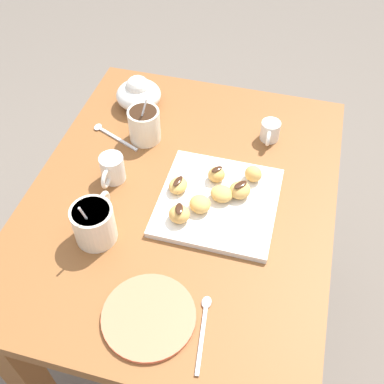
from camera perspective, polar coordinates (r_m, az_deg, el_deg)
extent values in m
plane|color=#665B51|center=(1.77, -0.90, -16.07)|extent=(8.00, 8.00, 0.00)
cube|color=brown|center=(1.16, -1.32, -0.87)|extent=(0.93, 0.74, 0.04)
cube|color=brown|center=(1.68, 13.05, -0.83)|extent=(0.07, 0.07, 0.70)
cube|color=brown|center=(1.39, -19.42, -20.76)|extent=(0.07, 0.07, 0.70)
cube|color=brown|center=(1.76, -7.31, 3.16)|extent=(0.07, 0.07, 0.70)
cube|color=silver|center=(1.12, 3.22, -1.21)|extent=(0.28, 0.28, 0.02)
cylinder|color=silver|center=(1.05, -11.95, -3.88)|extent=(0.09, 0.09, 0.09)
torus|color=silver|center=(1.08, -10.82, -1.40)|extent=(0.06, 0.01, 0.06)
cylinder|color=#331E11|center=(1.02, -12.31, -2.49)|extent=(0.08, 0.08, 0.01)
cylinder|color=silver|center=(1.01, -12.69, -3.45)|extent=(0.04, 0.01, 0.12)
cylinder|color=silver|center=(1.26, -5.88, 8.17)|extent=(0.09, 0.09, 0.09)
torus|color=silver|center=(1.30, -5.13, 9.80)|extent=(0.06, 0.01, 0.06)
cylinder|color=#331E11|center=(1.24, -6.02, 9.58)|extent=(0.07, 0.07, 0.01)
cylinder|color=silver|center=(1.23, -6.27, 8.93)|extent=(0.02, 0.04, 0.12)
cylinder|color=silver|center=(1.17, -9.74, 2.90)|extent=(0.06, 0.06, 0.07)
cone|color=silver|center=(1.17, -9.39, 4.76)|extent=(0.02, 0.02, 0.02)
torus|color=silver|center=(1.14, -10.49, 1.62)|extent=(0.05, 0.01, 0.05)
cylinder|color=white|center=(1.15, -9.93, 3.94)|extent=(0.05, 0.05, 0.01)
ellipsoid|color=silver|center=(1.38, -6.58, 11.76)|extent=(0.13, 0.13, 0.07)
sphere|color=silver|center=(1.37, -6.67, 12.60)|extent=(0.07, 0.07, 0.07)
ellipsoid|color=green|center=(1.37, -6.55, 13.67)|extent=(0.03, 0.02, 0.01)
cylinder|color=silver|center=(1.29, 9.59, 7.45)|extent=(0.05, 0.05, 0.05)
cone|color=silver|center=(1.29, 9.85, 8.72)|extent=(0.02, 0.02, 0.02)
torus|color=silver|center=(1.26, 9.36, 6.50)|extent=(0.04, 0.01, 0.04)
cylinder|color=#381E11|center=(1.27, 9.71, 8.17)|extent=(0.04, 0.04, 0.01)
cylinder|color=#E5704C|center=(0.96, -5.33, -14.97)|extent=(0.19, 0.19, 0.01)
cube|color=silver|center=(1.30, -9.21, 6.52)|extent=(0.07, 0.14, 0.00)
ellipsoid|color=silver|center=(1.34, -11.50, 7.84)|extent=(0.03, 0.02, 0.01)
cube|color=silver|center=(0.94, 1.23, -17.42)|extent=(0.15, 0.03, 0.00)
ellipsoid|color=silver|center=(0.97, 1.79, -13.38)|extent=(0.03, 0.02, 0.01)
ellipsoid|color=#DBA351|center=(1.08, 0.99, -1.49)|extent=(0.07, 0.07, 0.03)
ellipsoid|color=#DBA351|center=(1.11, 5.90, 0.24)|extent=(0.07, 0.07, 0.04)
ellipsoid|color=#381E11|center=(1.10, 5.97, 0.91)|extent=(0.04, 0.04, 0.00)
ellipsoid|color=#DBA351|center=(1.14, 3.02, 2.16)|extent=(0.06, 0.06, 0.04)
ellipsoid|color=#381E11|center=(1.13, 3.06, 2.83)|extent=(0.03, 0.03, 0.00)
ellipsoid|color=#DBA351|center=(1.06, -1.57, -2.73)|extent=(0.06, 0.06, 0.04)
ellipsoid|color=#381E11|center=(1.04, -1.60, -2.03)|extent=(0.04, 0.02, 0.00)
ellipsoid|color=#DBA351|center=(1.12, -1.70, 0.87)|extent=(0.06, 0.05, 0.03)
ellipsoid|color=#381E11|center=(1.11, -1.72, 1.42)|extent=(0.04, 0.02, 0.00)
ellipsoid|color=#DBA351|center=(1.10, 3.64, -0.35)|extent=(0.05, 0.06, 0.03)
ellipsoid|color=#DBA351|center=(1.15, 7.54, 2.23)|extent=(0.06, 0.06, 0.04)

